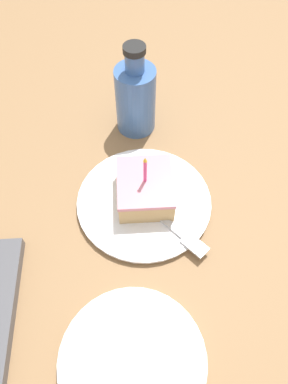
# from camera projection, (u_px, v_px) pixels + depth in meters

# --- Properties ---
(ground_plane) EXTENTS (2.40, 2.40, 0.04)m
(ground_plane) POSITION_uv_depth(u_px,v_px,m) (156.00, 218.00, 0.69)
(ground_plane) COLOR olive
(ground_plane) RESTS_ON ground
(plate) EXTENTS (0.24, 0.24, 0.01)m
(plate) POSITION_uv_depth(u_px,v_px,m) (144.00, 201.00, 0.67)
(plate) COLOR silver
(plate) RESTS_ON ground_plane
(cake_slice) EXTENTS (0.11, 0.10, 0.11)m
(cake_slice) POSITION_uv_depth(u_px,v_px,m) (145.00, 189.00, 0.65)
(cake_slice) COLOR tan
(cake_slice) RESTS_ON plate
(fork) EXTENTS (0.15, 0.14, 0.00)m
(fork) POSITION_uv_depth(u_px,v_px,m) (168.00, 224.00, 0.64)
(fork) COLOR #B2B2B7
(fork) RESTS_ON plate
(bottle) EXTENTS (0.08, 0.08, 0.19)m
(bottle) POSITION_uv_depth(u_px,v_px,m) (136.00, 97.00, 0.73)
(bottle) COLOR #3F66A5
(bottle) RESTS_ON ground_plane
(side_plate) EXTENTS (0.21, 0.21, 0.02)m
(side_plate) POSITION_uv_depth(u_px,v_px,m) (132.00, 361.00, 0.52)
(side_plate) COLOR silver
(side_plate) RESTS_ON ground_plane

